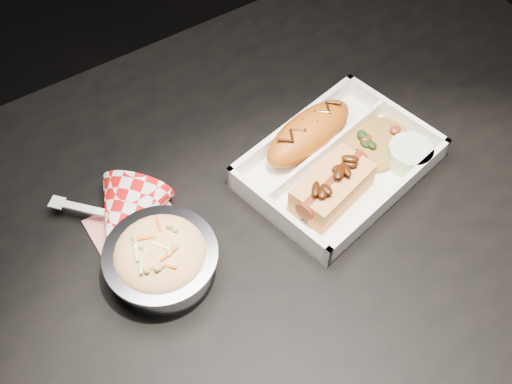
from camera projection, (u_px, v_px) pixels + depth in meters
dining_table at (269, 264)px, 0.90m from camera, size 1.20×0.80×0.75m
food_tray at (338, 166)px, 0.87m from camera, size 0.28×0.23×0.04m
fried_pastry at (309, 133)px, 0.88m from camera, size 0.16×0.09×0.05m
hotdog at (332, 186)px, 0.82m from camera, size 0.12×0.08×0.06m
fried_rice_mound at (376, 139)px, 0.88m from camera, size 0.13×0.11×0.03m
cupcake_liner at (410, 155)px, 0.87m from camera, size 0.06×0.06×0.03m
foil_coleslaw_cup at (161, 258)px, 0.76m from camera, size 0.14×0.14×0.07m
napkin_fork at (123, 219)px, 0.81m from camera, size 0.15×0.15×0.10m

